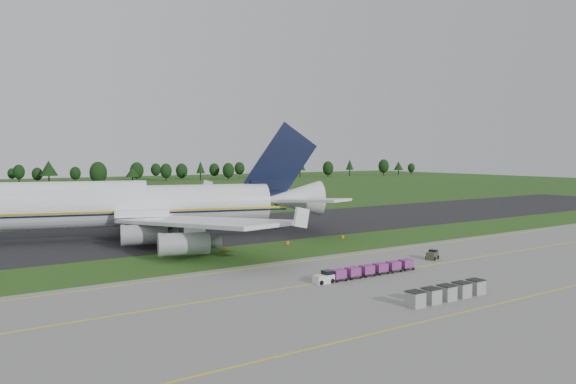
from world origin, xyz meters
TOP-DOWN VIEW (x-y plane):
  - ground at (0.00, 0.00)m, footprint 600.00×600.00m
  - apron at (0.00, -34.00)m, footprint 300.00×52.00m
  - taxiway at (0.00, 28.00)m, footprint 300.00×40.00m
  - apron_markings at (0.00, -26.98)m, footprint 300.00×30.20m
  - tree_line at (-15.10, 220.71)m, footprint 530.25×21.16m
  - aircraft at (-19.53, 26.75)m, footprint 78.22×73.16m
  - baggage_train at (-2.14, -22.46)m, footprint 16.07×1.46m
  - utility_cart at (13.80, -19.32)m, footprint 2.36×1.89m
  - uld_row at (-2.56, -36.03)m, footprint 11.25×1.65m
  - edge_markers at (3.66, 4.05)m, footprint 24.98×0.30m

SIDE VIEW (x-z plane):
  - ground at x=0.00m, z-range 0.00..0.00m
  - apron at x=0.00m, z-range 0.00..0.06m
  - taxiway at x=0.00m, z-range 0.00..0.08m
  - apron_markings at x=0.00m, z-range 0.06..0.07m
  - edge_markers at x=3.66m, z-range -0.03..0.57m
  - utility_cart at x=13.80m, z-range 0.05..1.18m
  - baggage_train at x=-2.14m, z-range 0.12..1.52m
  - uld_row at x=-2.56m, z-range 0.06..1.70m
  - aircraft at x=-19.53m, z-range -4.71..17.24m
  - tree_line at x=-15.10m, z-range 0.27..12.26m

